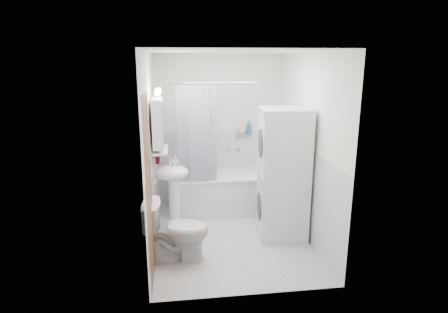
{
  "coord_description": "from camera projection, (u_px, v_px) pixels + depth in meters",
  "views": [
    {
      "loc": [
        -0.7,
        -4.55,
        2.3
      ],
      "look_at": [
        -0.08,
        0.15,
        1.08
      ],
      "focal_mm": 30.0,
      "sensor_mm": 36.0,
      "label": 1
    }
  ],
  "objects": [
    {
      "name": "wainscot",
      "position": [
        228.0,
        187.0,
        5.16
      ],
      "size": [
        1.98,
        2.58,
        2.58
      ],
      "color": "white",
      "rests_on": "ground"
    },
    {
      "name": "shelf_bottle",
      "position": [
        160.0,
        149.0,
        4.56
      ],
      "size": [
        0.07,
        0.18,
        0.07
      ],
      "primitive_type": "imported",
      "color": "gray",
      "rests_on": "shelf"
    },
    {
      "name": "curtain_rod",
      "position": [
        232.0,
        83.0,
        5.12
      ],
      "size": [
        1.76,
        0.02,
        0.02
      ],
      "primitive_type": "cylinder",
      "rotation": [
        0.0,
        1.57,
        0.0
      ],
      "color": "silver",
      "rests_on": "room_walls"
    },
    {
      "name": "soap_pump",
      "position": [
        176.0,
        166.0,
        4.94
      ],
      "size": [
        0.08,
        0.17,
        0.08
      ],
      "primitive_type": "imported",
      "color": "gray",
      "rests_on": "sink"
    },
    {
      "name": "shelf_cup",
      "position": [
        161.0,
        143.0,
        4.81
      ],
      "size": [
        0.1,
        0.09,
        0.1
      ],
      "primitive_type": "imported",
      "color": "gray",
      "rests_on": "shelf"
    },
    {
      "name": "shelf",
      "position": [
        161.0,
        150.0,
        4.71
      ],
      "size": [
        0.18,
        0.54,
        0.02
      ],
      "primitive_type": "cube",
      "color": "silver",
      "rests_on": "room_walls"
    },
    {
      "name": "room_walls",
      "position": [
        232.0,
        127.0,
        4.66
      ],
      "size": [
        2.6,
        2.6,
        2.6
      ],
      "color": "white",
      "rests_on": "ground"
    },
    {
      "name": "sink",
      "position": [
        173.0,
        183.0,
        5.01
      ],
      "size": [
        0.44,
        0.37,
        1.04
      ],
      "color": "white",
      "rests_on": "ground"
    },
    {
      "name": "washer_dryer",
      "position": [
        283.0,
        174.0,
        4.88
      ],
      "size": [
        0.67,
        0.66,
        1.72
      ],
      "rotation": [
        0.0,
        0.0,
        -0.09
      ],
      "color": "silver",
      "rests_on": "ground"
    },
    {
      "name": "floor",
      "position": [
        231.0,
        237.0,
        5.03
      ],
      "size": [
        2.6,
        2.6,
        0.0
      ],
      "primitive_type": "plane",
      "color": "silver",
      "rests_on": "ground"
    },
    {
      "name": "bathtub",
      "position": [
        229.0,
        190.0,
        5.84
      ],
      "size": [
        1.58,
        0.75,
        0.6
      ],
      "color": "silver",
      "rests_on": "ground"
    },
    {
      "name": "shampoo_a",
      "position": [
        242.0,
        130.0,
        5.96
      ],
      "size": [
        0.13,
        0.17,
        0.13
      ],
      "primitive_type": "imported",
      "color": "gray",
      "rests_on": "shower_caddy"
    },
    {
      "name": "shower_caddy",
      "position": [
        242.0,
        134.0,
        5.98
      ],
      "size": [
        0.22,
        0.06,
        0.02
      ],
      "primitive_type": "cube",
      "color": "silver",
      "rests_on": "room_walls"
    },
    {
      "name": "tub_spout",
      "position": [
        238.0,
        148.0,
        6.04
      ],
      "size": [
        0.04,
        0.12,
        0.04
      ],
      "primitive_type": "cylinder",
      "rotation": [
        1.57,
        0.0,
        0.0
      ],
      "color": "silver",
      "rests_on": "room_walls"
    },
    {
      "name": "shower_curtain",
      "position": [
        197.0,
        137.0,
        5.25
      ],
      "size": [
        0.55,
        0.02,
        1.45
      ],
      "color": "#15234A",
      "rests_on": "curtain_rod"
    },
    {
      "name": "towel",
      "position": [
        157.0,
        128.0,
        4.89
      ],
      "size": [
        0.07,
        0.36,
        0.86
      ],
      "color": "#510A1B",
      "rests_on": "room_walls"
    },
    {
      "name": "shampoo_b",
      "position": [
        249.0,
        131.0,
        5.98
      ],
      "size": [
        0.08,
        0.21,
        0.08
      ],
      "primitive_type": "imported",
      "color": "#26609B",
      "rests_on": "shower_caddy"
    },
    {
      "name": "toilet",
      "position": [
        177.0,
        231.0,
        4.36
      ],
      "size": [
        0.78,
        0.47,
        0.74
      ],
      "primitive_type": "imported",
      "rotation": [
        0.0,
        0.0,
        1.51
      ],
      "color": "white",
      "rests_on": "ground"
    },
    {
      "name": "door",
      "position": [
        154.0,
        181.0,
        4.13
      ],
      "size": [
        0.05,
        2.0,
        2.0
      ],
      "color": "brown",
      "rests_on": "ground"
    },
    {
      "name": "medicine_cabinet",
      "position": [
        158.0,
        121.0,
        4.62
      ],
      "size": [
        0.13,
        0.5,
        0.71
      ],
      "color": "silver",
      "rests_on": "room_walls"
    }
  ]
}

